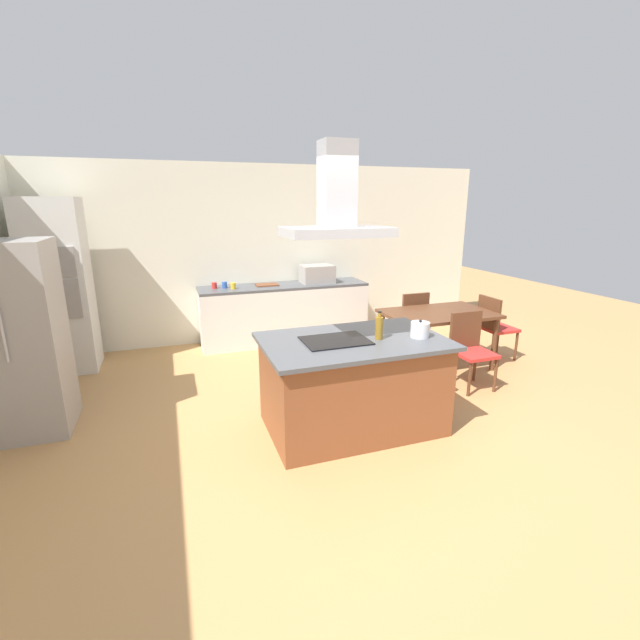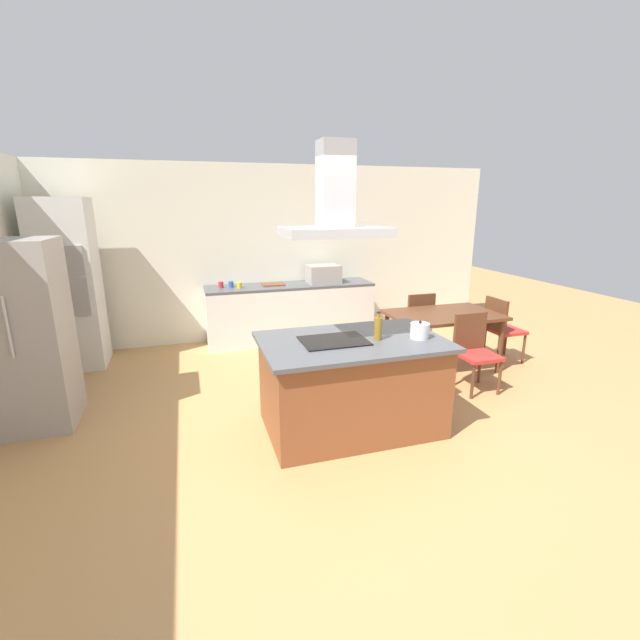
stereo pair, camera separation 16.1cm
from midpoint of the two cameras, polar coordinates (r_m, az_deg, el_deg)
ground at (r=5.69m, az=-0.61°, el=-6.80°), size 16.00×16.00×0.00m
wall_back at (r=7.01m, az=-4.77°, el=8.77°), size 7.20×0.10×2.70m
kitchen_island at (r=4.21m, az=5.27°, el=-8.38°), size 1.71×1.09×0.90m
cooktop at (r=3.99m, az=3.00°, el=-2.75°), size 0.60×0.44×0.01m
tea_kettle at (r=4.18m, az=14.09°, el=-1.38°), size 0.23×0.18×0.17m
olive_oil_bottle at (r=4.04m, az=8.78°, el=-1.06°), size 0.07×0.07×0.27m
back_counter at (r=6.84m, az=-3.20°, el=0.96°), size 2.59×0.62×0.90m
countertop_microwave at (r=6.87m, az=1.12°, el=6.07°), size 0.50×0.38×0.28m
coffee_mug_red at (r=6.63m, az=-12.25°, el=4.56°), size 0.08×0.08×0.09m
coffee_mug_blue at (r=6.64m, az=-10.96°, el=4.64°), size 0.08×0.08×0.09m
coffee_mug_yellow at (r=6.54m, az=-9.88°, el=4.53°), size 0.08×0.08×0.09m
cutting_board at (r=6.73m, az=-5.51°, el=4.69°), size 0.34×0.24×0.02m
wall_oven_stack at (r=6.44m, az=-29.55°, el=4.02°), size 0.70×0.66×2.20m
refrigerator at (r=4.92m, az=-34.02°, el=-1.84°), size 0.80×0.73×1.82m
dining_table at (r=5.85m, az=16.68°, el=0.06°), size 1.40×0.90×0.75m
chair_at_right_end at (r=6.44m, az=23.38°, el=-0.68°), size 0.42×0.42×0.89m
chair_facing_island at (r=5.38m, az=20.44°, el=-3.35°), size 0.42×0.42×0.89m
chair_facing_back_wall at (r=6.43m, az=13.33°, el=0.18°), size 0.42×0.42×0.89m
range_hood at (r=3.79m, az=3.26°, el=14.71°), size 0.90×0.55×0.78m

